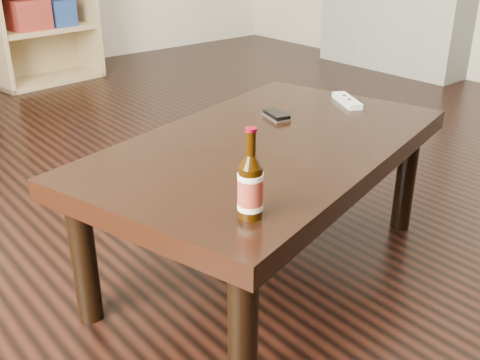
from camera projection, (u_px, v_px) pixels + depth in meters
floor at (275, 207)px, 2.32m from camera, size 5.00×6.00×0.01m
coffee_table at (268, 158)px, 1.75m from camera, size 1.36×1.00×0.46m
beer_bottle at (250, 187)px, 1.24m from camera, size 0.07×0.07×0.21m
phone at (276, 115)px, 1.92m from camera, size 0.08×0.12×0.02m
remote at (347, 101)px, 2.07m from camera, size 0.13×0.18×0.02m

